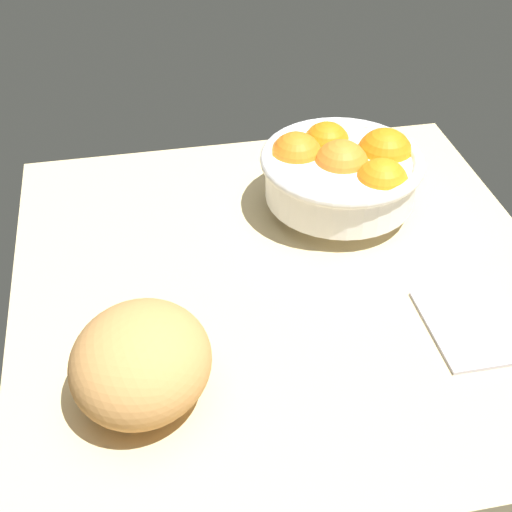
{
  "coord_description": "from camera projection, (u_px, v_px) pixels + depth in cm",
  "views": [
    {
      "loc": [
        64.19,
        -16.56,
        57.15
      ],
      "look_at": [
        0.93,
        -4.05,
        5.0
      ],
      "focal_mm": 49.91,
      "sensor_mm": 36.0,
      "label": 1
    }
  ],
  "objects": [
    {
      "name": "ground_plane",
      "position": [
        286.0,
        288.0,
        0.88
      ],
      "size": [
        67.75,
        66.4,
        3.0
      ],
      "primitive_type": "cube",
      "color": "beige"
    },
    {
      "name": "fruit_bowl",
      "position": [
        343.0,
        171.0,
        0.96
      ],
      "size": [
        21.78,
        21.78,
        10.76
      ],
      "color": "white",
      "rests_on": "ground"
    },
    {
      "name": "bread_loaf",
      "position": [
        141.0,
        362.0,
        0.7
      ],
      "size": [
        19.1,
        18.25,
        9.8
      ],
      "primitive_type": "ellipsoid",
      "rotation": [
        0.0,
        0.0,
        2.81
      ],
      "color": "tan",
      "rests_on": "ground"
    },
    {
      "name": "napkin_folded",
      "position": [
        473.0,
        324.0,
        0.81
      ],
      "size": [
        13.01,
        10.12,
        0.94
      ],
      "primitive_type": "cube",
      "rotation": [
        0.0,
        0.0,
        0.0
      ],
      "color": "#BAB6C8",
      "rests_on": "ground"
    }
  ]
}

